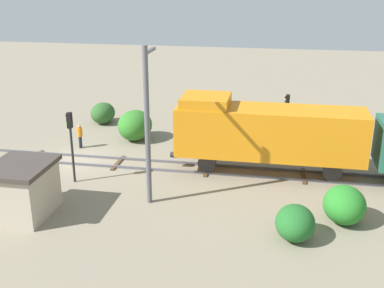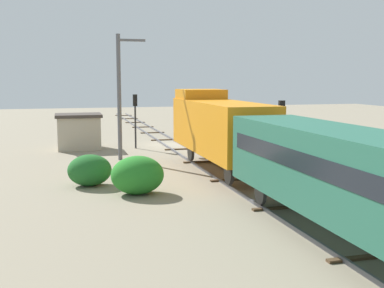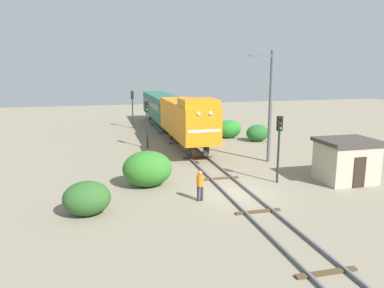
{
  "view_description": "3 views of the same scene",
  "coord_description": "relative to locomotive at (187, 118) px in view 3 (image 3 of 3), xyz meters",
  "views": [
    {
      "loc": [
        27.53,
        12.85,
        11.6
      ],
      "look_at": [
        1.05,
        8.0,
        2.03
      ],
      "focal_mm": 45.0,
      "sensor_mm": 36.0,
      "label": 1
    },
    {
      "loc": [
        8.7,
        38.63,
        5.46
      ],
      "look_at": [
        0.69,
        9.05,
        1.27
      ],
      "focal_mm": 45.0,
      "sensor_mm": 36.0,
      "label": 2
    },
    {
      "loc": [
        -7.58,
        -19.31,
        7.23
      ],
      "look_at": [
        -0.51,
        8.64,
        1.2
      ],
      "focal_mm": 35.0,
      "sensor_mm": 36.0,
      "label": 3
    }
  ],
  "objects": [
    {
      "name": "railway_track",
      "position": [
        0.0,
        -12.3,
        -2.7
      ],
      "size": [
        2.4,
        70.48,
        0.16
      ],
      "color": "#595960",
      "rests_on": "ground"
    },
    {
      "name": "traffic_signal_near",
      "position": [
        3.2,
        -10.96,
        0.16
      ],
      "size": [
        0.32,
        0.34,
        4.23
      ],
      "color": "#262628",
      "rests_on": "ground"
    },
    {
      "name": "bush_near",
      "position": [
        5.36,
        4.08,
        -1.86
      ],
      "size": [
        2.52,
        2.06,
        1.83
      ],
      "primitive_type": "ellipsoid",
      "color": "#277A26",
      "rests_on": "ground"
    },
    {
      "name": "traffic_signal_far",
      "position": [
        -3.6,
        12.62,
        0.26
      ],
      "size": [
        0.32,
        0.34,
        4.38
      ],
      "color": "#262628",
      "rests_on": "ground"
    },
    {
      "name": "bush_back",
      "position": [
        7.45,
        1.68,
        -1.96
      ],
      "size": [
        2.23,
        1.82,
        1.62
      ],
      "primitive_type": "ellipsoid",
      "color": "#216026",
      "rests_on": "ground"
    },
    {
      "name": "worker_near_track",
      "position": [
        -2.4,
        -12.92,
        -1.78
      ],
      "size": [
        0.38,
        0.38,
        1.7
      ],
      "rotation": [
        0.0,
        0.0,
        0.63
      ],
      "color": "#262B38",
      "rests_on": "ground"
    },
    {
      "name": "locomotive",
      "position": [
        0.0,
        0.0,
        0.0
      ],
      "size": [
        2.9,
        11.6,
        4.6
      ],
      "color": "orange",
      "rests_on": "railway_track"
    },
    {
      "name": "catenary_mast",
      "position": [
        4.94,
        -5.9,
        1.65
      ],
      "size": [
        1.94,
        0.28,
        8.35
      ],
      "color": "#595960",
      "rests_on": "ground"
    },
    {
      "name": "bush_far",
      "position": [
        -4.83,
        -9.64,
        -1.68
      ],
      "size": [
        3.02,
        2.47,
        2.19
      ],
      "primitive_type": "ellipsoid",
      "color": "#2F7326",
      "rests_on": "ground"
    },
    {
      "name": "passenger_car_leading",
      "position": [
        0.0,
        13.34,
        -0.25
      ],
      "size": [
        2.84,
        14.0,
        3.66
      ],
      "color": "#26604C",
      "rests_on": "railway_track"
    },
    {
      "name": "ground_plane",
      "position": [
        0.0,
        -12.3,
        -2.77
      ],
      "size": [
        105.72,
        105.72,
        0.0
      ],
      "primitive_type": "plane",
      "color": "gray"
    },
    {
      "name": "traffic_signal_mid",
      "position": [
        -3.4,
        1.19,
        0.15
      ],
      "size": [
        0.32,
        0.34,
        4.21
      ],
      "color": "#262628",
      "rests_on": "ground"
    },
    {
      "name": "bush_mid",
      "position": [
        -8.32,
        -13.42,
        -1.92
      ],
      "size": [
        2.34,
        1.92,
        1.7
      ],
      "primitive_type": "ellipsoid",
      "color": "#2D5A26",
      "rests_on": "ground"
    },
    {
      "name": "relay_hut",
      "position": [
        7.5,
        -11.79,
        -1.38
      ],
      "size": [
        3.5,
        2.9,
        2.74
      ],
      "color": "#B2A893",
      "rests_on": "ground"
    }
  ]
}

